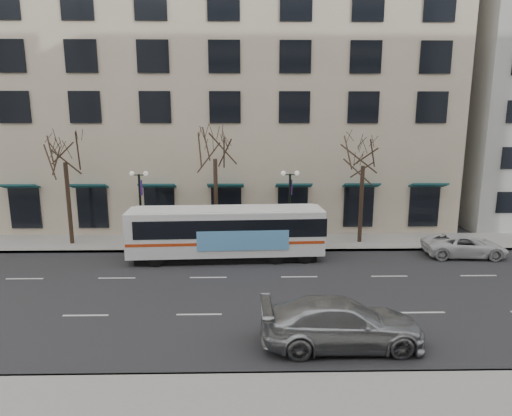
{
  "coord_description": "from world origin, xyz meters",
  "views": [
    {
      "loc": [
        2.19,
        -19.98,
        8.37
      ],
      "look_at": [
        2.61,
        1.74,
        4.0
      ],
      "focal_mm": 30.0,
      "sensor_mm": 36.0,
      "label": 1
    }
  ],
  "objects_px": {
    "city_bus": "(228,231)",
    "silver_car": "(342,323)",
    "tree_far_mid": "(215,145)",
    "tree_far_right": "(364,152)",
    "lamp_post_left": "(141,205)",
    "tree_far_left": "(64,148)",
    "white_pickup": "(464,246)",
    "lamp_post_right": "(290,204)"
  },
  "relations": [
    {
      "from": "tree_far_left",
      "to": "tree_far_right",
      "type": "height_order",
      "value": "tree_far_left"
    },
    {
      "from": "tree_far_left",
      "to": "tree_far_right",
      "type": "relative_size",
      "value": 1.03
    },
    {
      "from": "silver_car",
      "to": "tree_far_left",
      "type": "bearing_deg",
      "value": 47.71
    },
    {
      "from": "lamp_post_left",
      "to": "lamp_post_right",
      "type": "height_order",
      "value": "same"
    },
    {
      "from": "city_bus",
      "to": "silver_car",
      "type": "xyz_separation_m",
      "value": [
        4.8,
        -10.57,
        -0.87
      ]
    },
    {
      "from": "lamp_post_right",
      "to": "white_pickup",
      "type": "bearing_deg",
      "value": -12.35
    },
    {
      "from": "lamp_post_left",
      "to": "white_pickup",
      "type": "height_order",
      "value": "lamp_post_left"
    },
    {
      "from": "lamp_post_left",
      "to": "city_bus",
      "type": "bearing_deg",
      "value": -24.11
    },
    {
      "from": "white_pickup",
      "to": "tree_far_mid",
      "type": "bearing_deg",
      "value": 82.78
    },
    {
      "from": "tree_far_left",
      "to": "silver_car",
      "type": "distance_m",
      "value": 21.73
    },
    {
      "from": "tree_far_left",
      "to": "white_pickup",
      "type": "height_order",
      "value": "tree_far_left"
    },
    {
      "from": "tree_far_mid",
      "to": "white_pickup",
      "type": "xyz_separation_m",
      "value": [
        15.9,
        -2.98,
        -6.21
      ]
    },
    {
      "from": "city_bus",
      "to": "tree_far_mid",
      "type": "bearing_deg",
      "value": 103.24
    },
    {
      "from": "lamp_post_left",
      "to": "white_pickup",
      "type": "bearing_deg",
      "value": -6.51
    },
    {
      "from": "tree_far_right",
      "to": "white_pickup",
      "type": "xyz_separation_m",
      "value": [
        5.9,
        -2.98,
        -5.72
      ]
    },
    {
      "from": "lamp_post_left",
      "to": "lamp_post_right",
      "type": "bearing_deg",
      "value": 0.0
    },
    {
      "from": "lamp_post_left",
      "to": "tree_far_right",
      "type": "bearing_deg",
      "value": 2.29
    },
    {
      "from": "tree_far_left",
      "to": "tree_far_mid",
      "type": "distance_m",
      "value": 10.0
    },
    {
      "from": "tree_far_left",
      "to": "tree_far_mid",
      "type": "bearing_deg",
      "value": 0.0
    },
    {
      "from": "tree_far_left",
      "to": "silver_car",
      "type": "height_order",
      "value": "tree_far_left"
    },
    {
      "from": "tree_far_mid",
      "to": "lamp_post_left",
      "type": "xyz_separation_m",
      "value": [
        -4.99,
        -0.6,
        -3.96
      ]
    },
    {
      "from": "tree_far_left",
      "to": "lamp_post_right",
      "type": "bearing_deg",
      "value": -2.29
    },
    {
      "from": "tree_far_left",
      "to": "silver_car",
      "type": "bearing_deg",
      "value": -41.3
    },
    {
      "from": "city_bus",
      "to": "silver_car",
      "type": "height_order",
      "value": "city_bus"
    },
    {
      "from": "tree_far_mid",
      "to": "tree_far_right",
      "type": "height_order",
      "value": "tree_far_mid"
    },
    {
      "from": "silver_car",
      "to": "white_pickup",
      "type": "height_order",
      "value": "silver_car"
    },
    {
      "from": "tree_far_right",
      "to": "tree_far_mid",
      "type": "bearing_deg",
      "value": 180.0
    },
    {
      "from": "lamp_post_right",
      "to": "white_pickup",
      "type": "height_order",
      "value": "lamp_post_right"
    },
    {
      "from": "tree_far_left",
      "to": "city_bus",
      "type": "xyz_separation_m",
      "value": [
        10.93,
        -3.25,
        -4.93
      ]
    },
    {
      "from": "tree_far_mid",
      "to": "city_bus",
      "type": "distance_m",
      "value": 6.16
    },
    {
      "from": "lamp_post_left",
      "to": "tree_far_left",
      "type": "bearing_deg",
      "value": 173.17
    },
    {
      "from": "tree_far_right",
      "to": "lamp_post_left",
      "type": "height_order",
      "value": "tree_far_right"
    },
    {
      "from": "lamp_post_right",
      "to": "city_bus",
      "type": "height_order",
      "value": "lamp_post_right"
    },
    {
      "from": "tree_far_right",
      "to": "city_bus",
      "type": "xyz_separation_m",
      "value": [
        -9.07,
        -3.25,
        -4.66
      ]
    },
    {
      "from": "silver_car",
      "to": "white_pickup",
      "type": "distance_m",
      "value": 14.86
    },
    {
      "from": "lamp_post_right",
      "to": "tree_far_mid",
      "type": "bearing_deg",
      "value": 173.17
    },
    {
      "from": "tree_far_left",
      "to": "white_pickup",
      "type": "relative_size",
      "value": 1.65
    },
    {
      "from": "tree_far_right",
      "to": "lamp_post_left",
      "type": "relative_size",
      "value": 1.55
    },
    {
      "from": "tree_far_right",
      "to": "lamp_post_right",
      "type": "height_order",
      "value": "tree_far_right"
    },
    {
      "from": "tree_far_right",
      "to": "city_bus",
      "type": "relative_size",
      "value": 0.67
    },
    {
      "from": "tree_far_left",
      "to": "white_pickup",
      "type": "bearing_deg",
      "value": -6.57
    },
    {
      "from": "tree_far_left",
      "to": "silver_car",
      "type": "xyz_separation_m",
      "value": [
        15.73,
        -13.82,
        -5.8
      ]
    }
  ]
}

